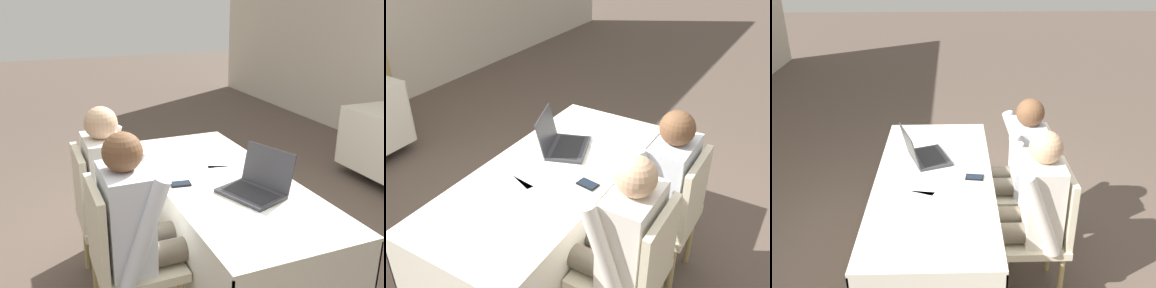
{
  "view_description": "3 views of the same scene",
  "coord_description": "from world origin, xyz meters",
  "views": [
    {
      "loc": [
        2.18,
        -1.09,
        1.77
      ],
      "look_at": [
        0.0,
        -0.2,
        0.98
      ],
      "focal_mm": 40.0,
      "sensor_mm": 36.0,
      "label": 1
    },
    {
      "loc": [
        -1.78,
        -1.27,
        2.17
      ],
      "look_at": [
        0.0,
        -0.2,
        0.98
      ],
      "focal_mm": 40.0,
      "sensor_mm": 36.0,
      "label": 2
    },
    {
      "loc": [
        -2.49,
        -0.13,
        2.18
      ],
      "look_at": [
        0.0,
        -0.2,
        0.98
      ],
      "focal_mm": 40.0,
      "sensor_mm": 36.0,
      "label": 3
    }
  ],
  "objects": [
    {
      "name": "cell_phone",
      "position": [
        -0.01,
        -0.27,
        0.73
      ],
      "size": [
        0.09,
        0.13,
        0.01
      ],
      "rotation": [
        0.0,
        0.0,
        -0.14
      ],
      "color": "black",
      "rests_on": "conference_table_near"
    },
    {
      "name": "person_white_shirt",
      "position": [
        0.27,
        -0.6,
        0.67
      ],
      "size": [
        0.5,
        0.52,
        1.18
      ],
      "rotation": [
        0.0,
        0.0,
        3.14
      ],
      "color": "#665B4C",
      "rests_on": "ground_plane"
    },
    {
      "name": "ground_plane",
      "position": [
        0.0,
        0.0,
        0.0
      ],
      "size": [
        24.0,
        24.0,
        0.0
      ],
      "primitive_type": "plane",
      "color": "brown"
    },
    {
      "name": "conference_table_near",
      "position": [
        0.0,
        0.0,
        0.55
      ],
      "size": [
        1.82,
        0.79,
        0.73
      ],
      "color": "silver",
      "rests_on": "ground_plane"
    },
    {
      "name": "laptop",
      "position": [
        0.26,
        0.08,
        0.77
      ],
      "size": [
        0.42,
        0.39,
        0.25
      ],
      "rotation": [
        0.0,
        0.0,
        0.35
      ],
      "color": "#333338",
      "rests_on": "conference_table_near"
    },
    {
      "name": "chair_near_left",
      "position": [
        -0.27,
        -0.7,
        0.51
      ],
      "size": [
        0.44,
        0.44,
        0.92
      ],
      "rotation": [
        0.0,
        0.0,
        3.14
      ],
      "color": "tan",
      "rests_on": "ground_plane"
    },
    {
      "name": "paper_beside_laptop",
      "position": [
        -0.07,
        0.1,
        0.73
      ],
      "size": [
        0.31,
        0.35,
        0.0
      ],
      "rotation": [
        0.0,
        0.0,
        -0.4
      ],
      "color": "white",
      "rests_on": "conference_table_near"
    },
    {
      "name": "paper_left_edge",
      "position": [
        -0.27,
        0.12,
        0.73
      ],
      "size": [
        0.25,
        0.33,
        0.0
      ],
      "rotation": [
        0.0,
        0.0,
        -0.16
      ],
      "color": "white",
      "rests_on": "conference_table_near"
    },
    {
      "name": "person_checkered_shirt",
      "position": [
        -0.27,
        -0.6,
        0.67
      ],
      "size": [
        0.5,
        0.52,
        1.18
      ],
      "rotation": [
        0.0,
        0.0,
        3.14
      ],
      "color": "#665B4C",
      "rests_on": "ground_plane"
    },
    {
      "name": "paper_centre_table",
      "position": [
        0.52,
        -0.05,
        0.73
      ],
      "size": [
        0.32,
        0.36,
        0.0
      ],
      "rotation": [
        0.0,
        0.0,
        -0.44
      ],
      "color": "white",
      "rests_on": "conference_table_near"
    },
    {
      "name": "chair_near_right",
      "position": [
        0.27,
        -0.7,
        0.51
      ],
      "size": [
        0.44,
        0.44,
        0.92
      ],
      "rotation": [
        0.0,
        0.0,
        3.14
      ],
      "color": "tan",
      "rests_on": "ground_plane"
    }
  ]
}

